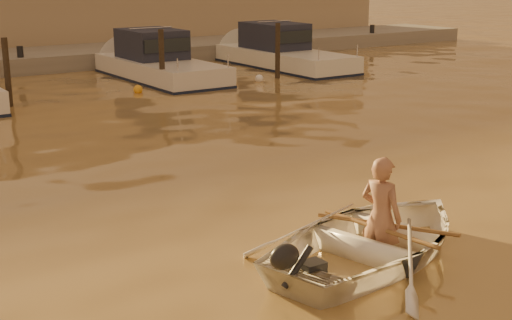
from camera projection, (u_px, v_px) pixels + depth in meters
ground_plane at (306, 259)px, 10.02m from camera, size 160.00×160.00×0.00m
dinghy at (376, 238)px, 10.00m from camera, size 4.45×3.64×0.81m
person at (381, 217)px, 10.00m from camera, size 0.56×0.72×1.75m
outboard_motor at (311, 272)px, 8.92m from camera, size 0.97×0.61×0.70m
oar_port at (386, 225)px, 10.15m from camera, size 0.98×1.91×0.13m
oar_starboard at (378, 228)px, 10.00m from camera, size 0.21×2.10×0.13m
moored_boat_4 at (160, 62)px, 25.79m from camera, size 2.38×7.29×1.75m
moored_boat_5 at (284, 52)px, 28.82m from camera, size 2.31×7.74×1.75m
piling_2 at (7, 76)px, 20.68m from camera, size 0.18×0.18×2.20m
piling_3 at (162, 63)px, 23.39m from camera, size 0.18×0.18×2.20m
piling_4 at (278, 54)px, 25.95m from camera, size 0.18×0.18×2.20m
fender_d at (138, 90)px, 23.15m from camera, size 0.30×0.30×0.30m
fender_e at (259, 79)px, 25.39m from camera, size 0.30×0.30×0.30m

